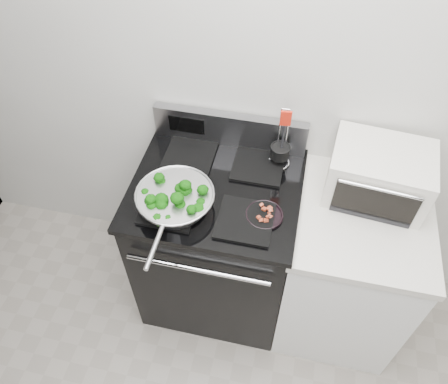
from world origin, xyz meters
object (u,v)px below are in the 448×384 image
(skillet, at_px, (175,199))
(utensil_holder, at_px, (280,154))
(toaster_oven, at_px, (379,174))
(bacon_plate, at_px, (264,213))
(gas_range, at_px, (217,242))

(skillet, height_order, utensil_holder, utensil_holder)
(skillet, bearing_deg, toaster_oven, 19.36)
(bacon_plate, height_order, toaster_oven, toaster_oven)
(gas_range, relative_size, bacon_plate, 6.81)
(skillet, relative_size, utensil_holder, 1.69)
(skillet, xyz_separation_m, toaster_oven, (0.86, 0.30, 0.04))
(bacon_plate, height_order, utensil_holder, utensil_holder)
(gas_range, bearing_deg, bacon_plate, -27.11)
(toaster_oven, bearing_deg, skillet, -155.00)
(gas_range, height_order, toaster_oven, toaster_oven)
(gas_range, xyz_separation_m, bacon_plate, (0.25, -0.13, 0.48))
(bacon_plate, distance_m, utensil_holder, 0.34)
(gas_range, bearing_deg, utensil_holder, 38.76)
(skillet, bearing_deg, gas_range, 47.54)
(utensil_holder, relative_size, toaster_oven, 0.71)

